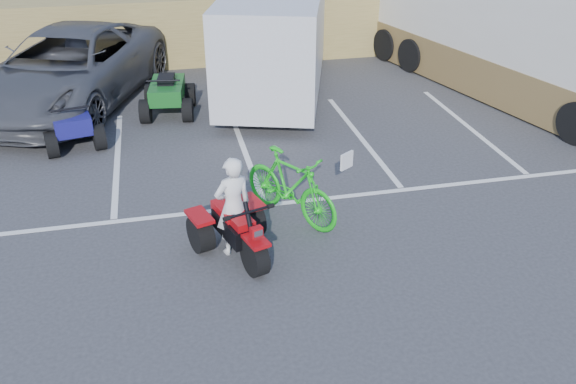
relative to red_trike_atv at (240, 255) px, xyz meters
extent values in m
plane|color=#353538|center=(0.69, -0.91, 0.00)|extent=(100.00, 100.00, 0.00)
cube|color=white|center=(-2.01, 4.09, 0.00)|extent=(0.12, 5.00, 0.01)
cube|color=white|center=(0.69, 4.09, 0.00)|extent=(0.12, 5.00, 0.01)
cube|color=white|center=(3.39, 4.09, 0.00)|extent=(0.12, 5.00, 0.01)
cube|color=white|center=(6.09, 4.09, 0.00)|extent=(0.12, 5.00, 0.01)
cube|color=white|center=(8.79, 4.09, 0.00)|extent=(0.12, 5.00, 0.01)
cube|color=white|center=(0.69, 1.49, 0.00)|extent=(28.00, 0.12, 0.01)
cube|color=olive|center=(0.69, 13.09, 1.00)|extent=(40.00, 6.00, 2.00)
imported|color=white|center=(-0.05, 0.14, 0.84)|extent=(0.70, 0.57, 1.67)
imported|color=#14BF19|center=(1.06, 0.97, 0.63)|extent=(1.67, 2.08, 1.27)
imported|color=#45474C|center=(-3.16, 7.76, 0.94)|extent=(5.33, 7.41, 1.87)
cube|color=silver|center=(2.06, 7.28, 1.53)|extent=(4.02, 6.34, 2.46)
cylinder|color=black|center=(2.06, 7.28, 0.34)|extent=(2.27, 1.30, 0.69)
cube|color=silver|center=(8.23, 6.70, 1.98)|extent=(5.40, 11.06, 3.86)
cube|color=brown|center=(8.23, 6.70, 0.59)|extent=(5.45, 11.07, 1.07)
camera|label=1|loc=(-0.98, -8.06, 5.62)|focal=38.00mm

